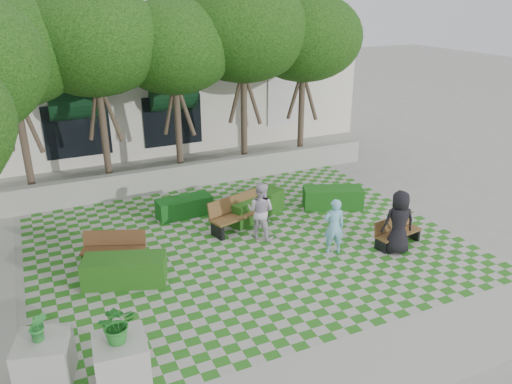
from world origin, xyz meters
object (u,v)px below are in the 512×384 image
hedge_east (333,198)px  person_dark (399,222)px  hedge_midright (253,206)px  hedge_west (125,270)px  bench_east (397,232)px  person_white (261,211)px  bench_west (114,249)px  planter_back (45,359)px  planter_front (121,352)px  person_blue (334,226)px  bench_mid (238,214)px  hedge_midleft (184,207)px

hedge_east → person_dark: bearing=-91.7°
hedge_midright → hedge_west: bearing=-153.7°
bench_east → person_white: 4.01m
person_dark → bench_west: bearing=-3.9°
planter_back → planter_front: bearing=-26.1°
planter_back → person_blue: 7.94m
hedge_east → person_white: person_white is taller
planter_front → person_white: (4.93, 4.32, 0.18)m
hedge_west → planter_back: (-2.04, -2.85, 0.17)m
bench_west → planter_back: 4.47m
hedge_west → planter_front: 3.58m
bench_mid → planter_front: (-4.57, -5.18, 0.19)m
bench_west → hedge_east: bench_west is taller
hedge_east → hedge_midright: size_ratio=0.91×
bench_east → person_blue: person_blue is taller
bench_west → hedge_midleft: size_ratio=0.99×
bench_mid → person_dark: bearing=-59.9°
hedge_west → person_blue: person_blue is taller
hedge_west → person_dark: bearing=-12.3°
bench_east → planter_back: size_ratio=1.01×
hedge_east → planter_back: bearing=-153.6°
hedge_midright → person_dark: size_ratio=1.18×
hedge_midleft → bench_east: bearing=-42.2°
planter_back → hedge_west: bearing=54.5°
bench_west → bench_east: bearing=4.9°
bench_west → planter_back: planter_back is taller
bench_east → hedge_midleft: size_ratio=0.89×
hedge_midright → hedge_midleft: size_ratio=1.21×
hedge_midleft → person_blue: (3.05, -4.17, 0.50)m
planter_front → person_dark: person_dark is taller
hedge_east → person_dark: 3.47m
person_blue → person_white: size_ratio=0.93×
person_dark → hedge_east: bearing=-75.2°
hedge_east → person_blue: person_blue is taller
bench_mid → hedge_east: bearing=-14.1°
bench_east → person_white: size_ratio=0.91×
bench_east → hedge_east: 3.07m
planter_back → person_blue: (7.68, 1.99, 0.29)m
bench_west → hedge_west: (0.05, -1.15, -0.07)m
hedge_east → hedge_midright: 2.82m
bench_mid → person_blue: (1.81, -2.55, 0.32)m
hedge_midleft → planter_back: (-4.63, -6.16, 0.21)m
bench_mid → person_dark: size_ratio=1.13×
hedge_midleft → planter_front: size_ratio=1.05×
hedge_east → bench_west: bearing=-174.8°
hedge_midright → person_white: person_white is taller
hedge_east → hedge_midright: hedge_midright is taller
bench_mid → person_blue: person_blue is taller
hedge_east → hedge_west: size_ratio=0.97×
bench_mid → hedge_east: bench_mid is taller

